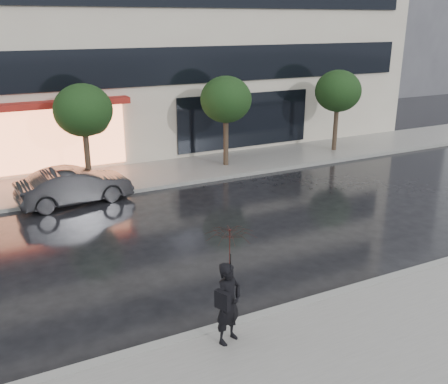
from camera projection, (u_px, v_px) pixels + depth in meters
ground at (300, 282)px, 12.45m from camera, size 120.00×120.00×0.00m
sidewalk_near at (396, 353)px, 9.69m from camera, size 60.00×4.50×0.12m
sidewalk_far at (160, 173)px, 21.09m from camera, size 60.00×3.50×0.12m
curb_near at (325, 298)px, 11.59m from camera, size 60.00×0.25×0.14m
curb_far at (175, 184)px, 19.61m from camera, size 60.00×0.25×0.14m
tree_mid_west at (85, 112)px, 18.73m from camera, size 2.20×2.20×3.99m
tree_mid_east at (227, 101)px, 21.27m from camera, size 2.20×2.20×3.99m
tree_far_east at (339, 92)px, 23.82m from camera, size 2.20×2.20×3.99m
parked_car at (74, 186)px, 17.61m from camera, size 4.05×1.77×1.29m
pedestrian_with_umbrella at (230, 268)px, 9.47m from camera, size 1.30×1.31×2.43m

